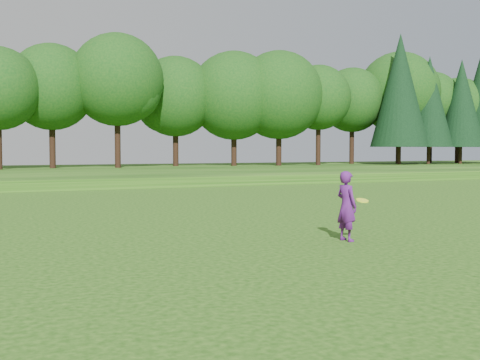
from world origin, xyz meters
name	(u,v)px	position (x,y,z in m)	size (l,w,h in m)	color
ground	(263,237)	(0.00, 0.00, 0.00)	(140.00, 140.00, 0.00)	#16420C
berm	(65,174)	(0.00, 34.00, 0.30)	(130.00, 30.00, 0.60)	#16420C
walking_path	(102,188)	(0.00, 20.00, 0.02)	(130.00, 1.60, 0.04)	gray
treeline	(56,77)	(0.00, 38.00, 8.10)	(104.00, 7.00, 15.00)	#0E4012
woman	(347,206)	(1.54, -1.42, 0.84)	(0.55, 0.88, 1.69)	#581870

